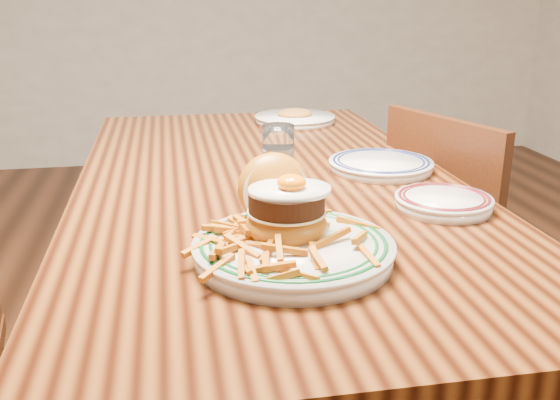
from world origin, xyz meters
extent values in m
cube|color=black|center=(0.00, 0.00, 0.72)|extent=(0.85, 1.60, 0.05)
cylinder|color=black|center=(-0.36, 0.74, 0.35)|extent=(0.07, 0.07, 0.70)
cylinder|color=black|center=(0.36, 0.74, 0.35)|extent=(0.07, 0.07, 0.70)
cube|color=#401D0D|center=(0.62, 0.14, 0.41)|extent=(0.51, 0.51, 0.04)
cube|color=#401D0D|center=(0.45, 0.08, 0.64)|extent=(0.16, 0.39, 0.43)
cylinder|color=#401D0D|center=(0.73, 0.36, 0.20)|extent=(0.04, 0.04, 0.39)
cylinder|color=#401D0D|center=(0.41, 0.24, 0.20)|extent=(0.04, 0.04, 0.39)
cylinder|color=#401D0D|center=(0.52, -0.08, 0.20)|extent=(0.04, 0.04, 0.39)
cylinder|color=silver|center=(-0.03, -0.45, 0.76)|extent=(0.31, 0.31, 0.02)
cylinder|color=silver|center=(-0.03, -0.45, 0.78)|extent=(0.32, 0.32, 0.01)
torus|color=#0D4C1E|center=(-0.03, -0.45, 0.78)|extent=(0.30, 0.30, 0.01)
torus|color=#0D4C1E|center=(-0.03, -0.45, 0.78)|extent=(0.27, 0.27, 0.01)
ellipsoid|color=#AA5C16|center=(-0.04, -0.41, 0.80)|extent=(0.13, 0.13, 0.06)
cylinder|color=beige|center=(-0.04, -0.41, 0.82)|extent=(0.13, 0.13, 0.00)
cylinder|color=black|center=(-0.04, -0.41, 0.84)|extent=(0.12, 0.12, 0.03)
ellipsoid|color=white|center=(-0.03, -0.41, 0.86)|extent=(0.13, 0.11, 0.01)
ellipsoid|color=orange|center=(-0.03, -0.42, 0.87)|extent=(0.05, 0.05, 0.03)
ellipsoid|color=#AA5C16|center=(-0.04, -0.34, 0.83)|extent=(0.14, 0.12, 0.14)
cylinder|color=beige|center=(-0.04, -0.36, 0.83)|extent=(0.12, 0.05, 0.11)
cylinder|color=silver|center=(0.30, -0.27, 0.76)|extent=(0.18, 0.18, 0.02)
cylinder|color=silver|center=(0.30, -0.27, 0.77)|extent=(0.19, 0.19, 0.01)
torus|color=#511217|center=(0.30, -0.27, 0.77)|extent=(0.18, 0.18, 0.01)
torus|color=#511217|center=(0.30, -0.27, 0.77)|extent=(0.16, 0.16, 0.01)
cube|color=silver|center=(0.32, -0.26, 0.77)|extent=(0.06, 0.12, 0.00)
cylinder|color=silver|center=(0.27, 0.02, 0.76)|extent=(0.24, 0.24, 0.02)
cylinder|color=silver|center=(0.27, 0.02, 0.77)|extent=(0.25, 0.25, 0.01)
torus|color=#0E1947|center=(0.27, 0.02, 0.77)|extent=(0.23, 0.23, 0.01)
torus|color=#0E1947|center=(0.27, 0.02, 0.77)|extent=(0.21, 0.21, 0.01)
cylinder|color=white|center=(0.03, 0.05, 0.81)|extent=(0.07, 0.07, 0.11)
cylinder|color=silver|center=(0.03, 0.05, 0.78)|extent=(0.06, 0.06, 0.05)
cylinder|color=silver|center=(0.18, 0.60, 0.76)|extent=(0.25, 0.25, 0.02)
cylinder|color=silver|center=(0.18, 0.60, 0.77)|extent=(0.26, 0.26, 0.01)
ellipsoid|color=#A96F30|center=(0.18, 0.60, 0.78)|extent=(0.11, 0.09, 0.03)
camera|label=1|loc=(-0.22, -1.34, 1.16)|focal=40.00mm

